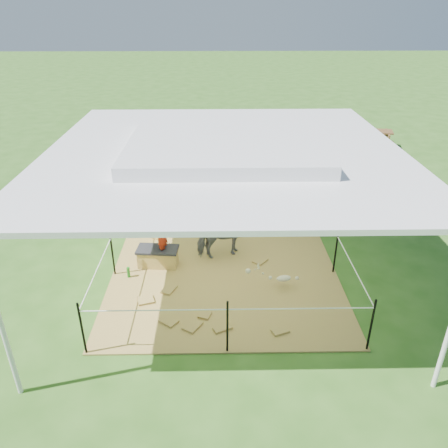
{
  "coord_description": "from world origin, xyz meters",
  "views": [
    {
      "loc": [
        -0.15,
        -7.55,
        5.02
      ],
      "look_at": [
        0.0,
        0.6,
        0.85
      ],
      "focal_mm": 35.0,
      "sensor_mm": 36.0,
      "label": 1
    }
  ],
  "objects_px": {
    "green_bottle": "(128,272)",
    "picnic_table_far": "(370,139)",
    "straw_bale": "(158,258)",
    "distant_person": "(296,144)",
    "woman": "(161,230)",
    "pony": "(224,237)",
    "foal": "(284,277)",
    "picnic_table_near": "(264,145)",
    "trash_barrel": "(334,161)"
  },
  "relations": [
    {
      "from": "pony",
      "to": "foal",
      "type": "relative_size",
      "value": 1.34
    },
    {
      "from": "pony",
      "to": "picnic_table_far",
      "type": "relative_size",
      "value": 0.73
    },
    {
      "from": "straw_bale",
      "to": "pony",
      "type": "bearing_deg",
      "value": 12.72
    },
    {
      "from": "foal",
      "to": "picnic_table_near",
      "type": "xyz_separation_m",
      "value": [
        0.44,
        8.26,
        0.13
      ]
    },
    {
      "from": "distant_person",
      "to": "pony",
      "type": "bearing_deg",
      "value": 86.23
    },
    {
      "from": "green_bottle",
      "to": "foal",
      "type": "distance_m",
      "value": 3.11
    },
    {
      "from": "pony",
      "to": "foal",
      "type": "bearing_deg",
      "value": -155.57
    },
    {
      "from": "straw_bale",
      "to": "woman",
      "type": "bearing_deg",
      "value": 0.0
    },
    {
      "from": "foal",
      "to": "picnic_table_far",
      "type": "distance_m",
      "value": 10.34
    },
    {
      "from": "woman",
      "to": "green_bottle",
      "type": "bearing_deg",
      "value": -50.3
    },
    {
      "from": "picnic_table_near",
      "to": "picnic_table_far",
      "type": "bearing_deg",
      "value": 17.41
    },
    {
      "from": "straw_bale",
      "to": "distant_person",
      "type": "bearing_deg",
      "value": 59.96
    },
    {
      "from": "straw_bale",
      "to": "woman",
      "type": "distance_m",
      "value": 0.67
    },
    {
      "from": "straw_bale",
      "to": "trash_barrel",
      "type": "distance_m",
      "value": 7.33
    },
    {
      "from": "straw_bale",
      "to": "picnic_table_near",
      "type": "distance_m",
      "value": 7.98
    },
    {
      "from": "woman",
      "to": "picnic_table_near",
      "type": "xyz_separation_m",
      "value": [
        2.87,
        7.4,
        -0.48
      ]
    },
    {
      "from": "straw_bale",
      "to": "picnic_table_near",
      "type": "bearing_deg",
      "value": 68.12
    },
    {
      "from": "green_bottle",
      "to": "straw_bale",
      "type": "bearing_deg",
      "value": 39.29
    },
    {
      "from": "trash_barrel",
      "to": "distant_person",
      "type": "distance_m",
      "value": 1.9
    },
    {
      "from": "pony",
      "to": "distant_person",
      "type": "bearing_deg",
      "value": -41.23
    },
    {
      "from": "straw_bale",
      "to": "trash_barrel",
      "type": "xyz_separation_m",
      "value": [
        5.01,
        5.34,
        0.27
      ]
    },
    {
      "from": "pony",
      "to": "trash_barrel",
      "type": "bearing_deg",
      "value": -55.33
    },
    {
      "from": "green_bottle",
      "to": "picnic_table_far",
      "type": "height_order",
      "value": "picnic_table_far"
    },
    {
      "from": "foal",
      "to": "picnic_table_far",
      "type": "height_order",
      "value": "picnic_table_far"
    },
    {
      "from": "green_bottle",
      "to": "picnic_table_far",
      "type": "xyz_separation_m",
      "value": [
        7.71,
        8.83,
        0.18
      ]
    },
    {
      "from": "pony",
      "to": "trash_barrel",
      "type": "xyz_separation_m",
      "value": [
        3.62,
        5.03,
        -0.03
      ]
    },
    {
      "from": "foal",
      "to": "distant_person",
      "type": "bearing_deg",
      "value": 69.39
    },
    {
      "from": "picnic_table_near",
      "to": "distant_person",
      "type": "relative_size",
      "value": 1.75
    },
    {
      "from": "woman",
      "to": "foal",
      "type": "relative_size",
      "value": 1.14
    },
    {
      "from": "woman",
      "to": "picnic_table_far",
      "type": "height_order",
      "value": "woman"
    },
    {
      "from": "green_bottle",
      "to": "distant_person",
      "type": "relative_size",
      "value": 0.21
    },
    {
      "from": "trash_barrel",
      "to": "picnic_table_near",
      "type": "height_order",
      "value": "trash_barrel"
    },
    {
      "from": "woman",
      "to": "foal",
      "type": "distance_m",
      "value": 2.65
    },
    {
      "from": "pony",
      "to": "picnic_table_near",
      "type": "bearing_deg",
      "value": -32.17
    },
    {
      "from": "picnic_table_near",
      "to": "picnic_table_far",
      "type": "xyz_separation_m",
      "value": [
        4.18,
        0.98,
        -0.07
      ]
    },
    {
      "from": "foal",
      "to": "green_bottle",
      "type": "bearing_deg",
      "value": 162.59
    },
    {
      "from": "straw_bale",
      "to": "trash_barrel",
      "type": "height_order",
      "value": "trash_barrel"
    },
    {
      "from": "foal",
      "to": "trash_barrel",
      "type": "relative_size",
      "value": 0.88
    },
    {
      "from": "trash_barrel",
      "to": "straw_bale",
      "type": "bearing_deg",
      "value": -133.16
    },
    {
      "from": "trash_barrel",
      "to": "distant_person",
      "type": "relative_size",
      "value": 0.9
    },
    {
      "from": "straw_bale",
      "to": "green_bottle",
      "type": "height_order",
      "value": "straw_bale"
    },
    {
      "from": "woman",
      "to": "pony",
      "type": "height_order",
      "value": "woman"
    },
    {
      "from": "straw_bale",
      "to": "foal",
      "type": "height_order",
      "value": "foal"
    },
    {
      "from": "straw_bale",
      "to": "picnic_table_far",
      "type": "xyz_separation_m",
      "value": [
        7.16,
        8.38,
        0.12
      ]
    },
    {
      "from": "green_bottle",
      "to": "foal",
      "type": "bearing_deg",
      "value": -7.65
    },
    {
      "from": "foal",
      "to": "picnic_table_near",
      "type": "relative_size",
      "value": 0.45
    },
    {
      "from": "foal",
      "to": "distant_person",
      "type": "relative_size",
      "value": 0.79
    },
    {
      "from": "pony",
      "to": "green_bottle",
      "type": "bearing_deg",
      "value": 91.87
    },
    {
      "from": "picnic_table_far",
      "to": "distant_person",
      "type": "relative_size",
      "value": 1.45
    },
    {
      "from": "trash_barrel",
      "to": "picnic_table_far",
      "type": "height_order",
      "value": "trash_barrel"
    }
  ]
}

